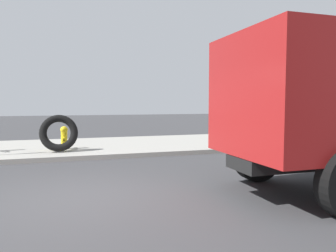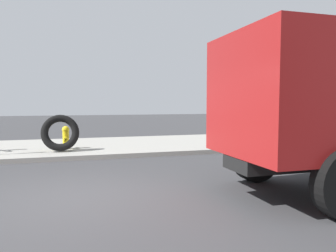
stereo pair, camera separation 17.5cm
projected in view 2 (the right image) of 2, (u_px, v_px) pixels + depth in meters
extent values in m
plane|color=#38383A|center=(75.00, 198.00, 5.99)|extent=(80.00, 80.00, 0.00)
cube|color=#99968E|center=(73.00, 147.00, 12.20)|extent=(36.00, 5.00, 0.15)
cylinder|color=yellow|center=(66.00, 140.00, 11.29)|extent=(0.21, 0.21, 0.61)
sphere|color=yellow|center=(66.00, 130.00, 11.26)|extent=(0.25, 0.25, 0.25)
cylinder|color=yellow|center=(66.00, 139.00, 11.10)|extent=(0.10, 0.17, 0.10)
cylinder|color=yellow|center=(66.00, 137.00, 11.47)|extent=(0.10, 0.17, 0.10)
cylinder|color=yellow|center=(66.00, 141.00, 11.10)|extent=(0.12, 0.17, 0.12)
torus|color=black|center=(60.00, 133.00, 10.66)|extent=(1.23, 0.58, 1.24)
cube|color=maroon|center=(285.00, 95.00, 5.90)|extent=(2.01, 2.50, 2.20)
cylinder|color=black|center=(256.00, 157.00, 7.25)|extent=(1.10, 0.30, 1.10)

